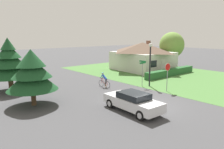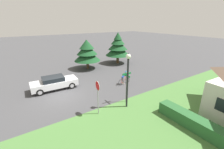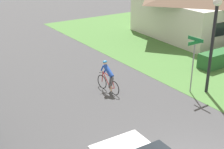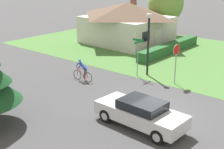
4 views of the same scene
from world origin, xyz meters
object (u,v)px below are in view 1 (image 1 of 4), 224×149
(sedan_left_lane, at_px, (133,102))
(conifer_tall_far, at_px, (9,62))
(stop_sign, at_px, (167,72))
(deciduous_tree_right, at_px, (172,45))
(street_lamp, at_px, (150,58))
(street_name_sign, at_px, (142,69))
(conifer_tall_near, at_px, (32,73))
(cyclist, at_px, (104,80))
(cottage_house, at_px, (143,56))

(sedan_left_lane, xyz_separation_m, conifer_tall_far, (-4.87, 11.65, 2.11))
(stop_sign, bearing_deg, conifer_tall_far, -36.35)
(conifer_tall_far, relative_size, deciduous_tree_right, 0.89)
(street_lamp, xyz_separation_m, conifer_tall_far, (-11.79, 7.43, -0.19))
(stop_sign, height_order, street_lamp, street_lamp)
(street_name_sign, relative_size, conifer_tall_far, 0.53)
(sedan_left_lane, xyz_separation_m, conifer_tall_near, (-4.84, 6.04, 1.85))
(stop_sign, height_order, street_name_sign, street_name_sign)
(street_lamp, xyz_separation_m, street_name_sign, (-0.66, 0.44, -1.12))
(conifer_tall_near, bearing_deg, cyclist, 6.87)
(street_name_sign, relative_size, deciduous_tree_right, 0.47)
(sedan_left_lane, bearing_deg, cottage_house, -48.38)
(conifer_tall_near, bearing_deg, street_lamp, -8.75)
(stop_sign, bearing_deg, conifer_tall_near, -16.05)
(cottage_house, height_order, deciduous_tree_right, deciduous_tree_right)
(sedan_left_lane, distance_m, stop_sign, 6.86)
(cottage_house, distance_m, conifer_tall_far, 19.44)
(cottage_house, distance_m, stop_sign, 13.04)
(conifer_tall_far, bearing_deg, cyclist, -30.76)
(sedan_left_lane, relative_size, cyclist, 2.79)
(cyclist, distance_m, deciduous_tree_right, 18.26)
(cottage_house, distance_m, sedan_left_lane, 18.92)
(street_lamp, relative_size, deciduous_tree_right, 0.80)
(street_lamp, distance_m, conifer_tall_far, 13.94)
(conifer_tall_far, bearing_deg, street_name_sign, -32.14)
(stop_sign, relative_size, conifer_tall_far, 0.53)
(stop_sign, height_order, deciduous_tree_right, deciduous_tree_right)
(conifer_tall_near, height_order, conifer_tall_far, conifer_tall_far)
(sedan_left_lane, xyz_separation_m, cyclist, (2.98, 6.98, 0.01))
(street_lamp, relative_size, street_name_sign, 1.68)
(street_lamp, bearing_deg, cyclist, 145.03)
(sedan_left_lane, bearing_deg, conifer_tall_near, 40.80)
(street_lamp, bearing_deg, street_name_sign, 146.59)
(cottage_house, xyz_separation_m, street_name_sign, (-8.30, -7.34, -0.28))
(street_name_sign, height_order, conifer_tall_far, conifer_tall_far)
(stop_sign, relative_size, street_lamp, 0.59)
(cottage_house, height_order, conifer_tall_near, cottage_house)
(stop_sign, xyz_separation_m, conifer_tall_far, (-11.39, 9.92, 0.88))
(cottage_house, height_order, street_name_sign, cottage_house)
(street_lamp, bearing_deg, stop_sign, -99.11)
(stop_sign, bearing_deg, sedan_left_lane, 19.59)
(sedan_left_lane, bearing_deg, deciduous_tree_right, -59.90)
(cottage_house, bearing_deg, deciduous_tree_right, -7.44)
(street_name_sign, height_order, deciduous_tree_right, deciduous_tree_right)
(street_lamp, relative_size, conifer_tall_far, 0.90)
(sedan_left_lane, bearing_deg, street_name_sign, -51.21)
(conifer_tall_far, distance_m, deciduous_tree_right, 25.46)
(street_lamp, bearing_deg, conifer_tall_far, 147.79)
(cyclist, xyz_separation_m, conifer_tall_far, (-7.85, 4.67, 2.10))
(stop_sign, bearing_deg, cyclist, -51.32)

